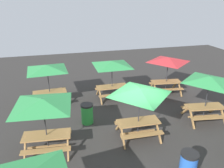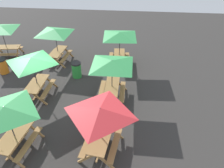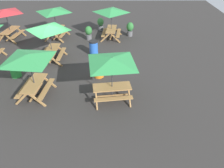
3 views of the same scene
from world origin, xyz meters
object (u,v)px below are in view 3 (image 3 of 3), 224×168
at_px(potted_plant_0, 89,32).
at_px(potted_plant_2, 101,24).
at_px(picnic_table_6, 29,60).
at_px(picnic_table_3, 111,12).
at_px(picnic_table_1, 112,64).
at_px(picnic_table_7, 48,30).
at_px(potted_plant_1, 130,29).
at_px(picnic_table_5, 54,12).
at_px(trash_bin_blue, 94,48).
at_px(trash_bin_orange, 99,69).
at_px(trash_bin_green, 15,69).
at_px(picnic_table_0, 5,13).

xyz_separation_m(potted_plant_0, potted_plant_2, (1.95, -0.82, 0.00)).
distance_m(picnic_table_6, potted_plant_0, 7.47).
distance_m(picnic_table_3, potted_plant_0, 2.24).
height_order(picnic_table_3, potted_plant_2, picnic_table_3).
xyz_separation_m(picnic_table_1, picnic_table_7, (4.05, 3.77, 0.00)).
bearing_deg(picnic_table_7, potted_plant_1, -49.96).
bearing_deg(potted_plant_2, picnic_table_5, 116.86).
bearing_deg(picnic_table_1, picnic_table_3, -96.96).
relative_size(picnic_table_1, potted_plant_2, 2.67).
height_order(picnic_table_5, trash_bin_blue, picnic_table_5).
bearing_deg(trash_bin_orange, potted_plant_2, 1.56).
bearing_deg(picnic_table_3, picnic_table_1, -174.25).
distance_m(trash_bin_blue, potted_plant_0, 2.60).
distance_m(picnic_table_1, potted_plant_1, 8.34).
relative_size(picnic_table_6, potted_plant_2, 2.67).
distance_m(picnic_table_6, trash_bin_green, 2.88).
height_order(picnic_table_7, potted_plant_1, picnic_table_7).
bearing_deg(potted_plant_2, picnic_table_6, 162.54).
bearing_deg(picnic_table_1, trash_bin_orange, -77.68).
height_order(trash_bin_blue, potted_plant_0, potted_plant_0).
xyz_separation_m(picnic_table_6, picnic_table_7, (3.74, 0.00, 0.00)).
relative_size(picnic_table_0, picnic_table_6, 0.83).
bearing_deg(trash_bin_green, picnic_table_5, -12.41).
distance_m(picnic_table_3, picnic_table_7, 5.16).
bearing_deg(picnic_table_5, picnic_table_1, -142.76).
distance_m(picnic_table_1, potted_plant_0, 7.71).
bearing_deg(potted_plant_1, picnic_table_1, 170.08).
bearing_deg(picnic_table_5, trash_bin_blue, -124.76).
xyz_separation_m(picnic_table_0, potted_plant_0, (-0.04, -5.91, -1.42)).
bearing_deg(potted_plant_1, trash_bin_green, 131.12).
relative_size(picnic_table_0, trash_bin_blue, 2.38).
distance_m(picnic_table_3, trash_bin_blue, 3.37).
relative_size(picnic_table_1, picnic_table_7, 1.20).
height_order(trash_bin_orange, potted_plant_0, potted_plant_0).
bearing_deg(picnic_table_6, potted_plant_0, -9.98).
relative_size(picnic_table_0, picnic_table_3, 1.00).
bearing_deg(picnic_table_5, picnic_table_3, -82.11).
relative_size(picnic_table_5, trash_bin_green, 2.38).
distance_m(picnic_table_5, trash_bin_orange, 6.73).
bearing_deg(picnic_table_6, picnic_table_3, -21.12).
bearing_deg(picnic_table_3, potted_plant_0, 103.73).
height_order(picnic_table_3, picnic_table_7, same).
bearing_deg(trash_bin_orange, picnic_table_7, 57.06).
relative_size(picnic_table_7, potted_plant_0, 2.22).
height_order(trash_bin_green, trash_bin_blue, same).
xyz_separation_m(picnic_table_3, trash_bin_green, (-5.50, 5.40, -1.49)).
distance_m(picnic_table_0, trash_bin_green, 5.94).
bearing_deg(picnic_table_7, potted_plant_0, -29.19).
xyz_separation_m(picnic_table_5, picnic_table_7, (-3.60, -0.45, 0.00)).
relative_size(picnic_table_3, trash_bin_green, 2.38).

